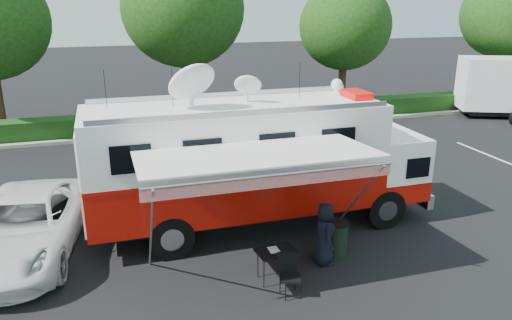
{
  "coord_description": "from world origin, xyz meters",
  "views": [
    {
      "loc": [
        -4.11,
        -12.96,
        6.54
      ],
      "look_at": [
        0.0,
        0.5,
        1.9
      ],
      "focal_mm": 35.0,
      "sensor_mm": 36.0,
      "label": 1
    }
  ],
  "objects": [
    {
      "name": "ground_plane",
      "position": [
        0.0,
        0.0,
        0.0
      ],
      "size": [
        120.0,
        120.0,
        0.0
      ],
      "primitive_type": "plane",
      "color": "black",
      "rests_on": "ground"
    },
    {
      "name": "back_border",
      "position": [
        1.14,
        12.9,
        5.0
      ],
      "size": [
        60.0,
        6.14,
        8.87
      ],
      "color": "#9E998E",
      "rests_on": "ground_plane"
    },
    {
      "name": "stall_lines",
      "position": [
        -0.5,
        3.0,
        0.0
      ],
      "size": [
        24.12,
        5.5,
        0.01
      ],
      "color": "silver",
      "rests_on": "ground_plane"
    },
    {
      "name": "command_truck",
      "position": [
        -0.09,
        -0.0,
        2.03
      ],
      "size": [
        9.89,
        2.72,
        4.75
      ],
      "color": "black",
      "rests_on": "ground_plane"
    },
    {
      "name": "awning",
      "position": [
        -0.97,
        -2.82,
        3.06
      ],
      "size": [
        5.4,
        2.78,
        3.26
      ],
      "color": "silver",
      "rests_on": "ground_plane"
    },
    {
      "name": "white_suv",
      "position": [
        -6.48,
        0.16,
        0.0
      ],
      "size": [
        3.53,
        6.13,
        1.61
      ],
      "primitive_type": "imported",
      "rotation": [
        0.0,
        0.0,
        -0.15
      ],
      "color": "silver",
      "rests_on": "ground_plane"
    },
    {
      "name": "person",
      "position": [
        0.87,
        -2.59,
        0.0
      ],
      "size": [
        0.63,
        0.87,
        1.65
      ],
      "primitive_type": "imported",
      "rotation": [
        0.0,
        0.0,
        1.43
      ],
      "color": "black",
      "rests_on": "ground_plane"
    },
    {
      "name": "folding_table",
      "position": [
        -0.56,
        -2.99,
        0.75
      ],
      "size": [
        1.01,
        0.77,
        0.8
      ],
      "color": "black",
      "rests_on": "ground_plane"
    },
    {
      "name": "folding_chair",
      "position": [
        -0.46,
        -3.6,
        0.58
      ],
      "size": [
        0.6,
        0.63,
        0.98
      ],
      "color": "black",
      "rests_on": "ground_plane"
    },
    {
      "name": "trash_bin",
      "position": [
        1.36,
        -2.29,
        0.47
      ],
      "size": [
        0.63,
        0.63,
        0.94
      ],
      "color": "black",
      "rests_on": "ground_plane"
    }
  ]
}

